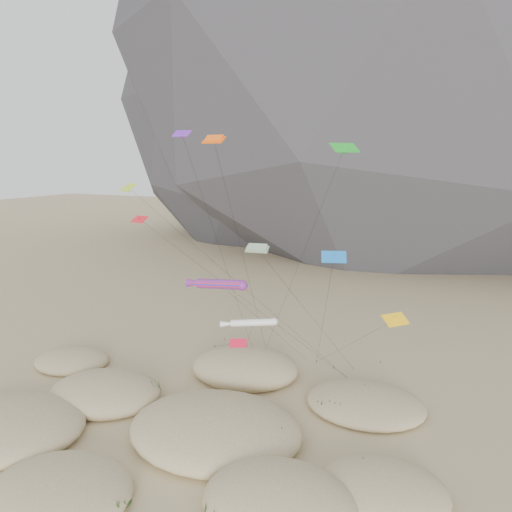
{
  "coord_description": "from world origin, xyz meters",
  "views": [
    {
      "loc": [
        22.59,
        -34.76,
        25.91
      ],
      "look_at": [
        2.4,
        12.0,
        15.86
      ],
      "focal_mm": 35.0,
      "sensor_mm": 36.0,
      "label": 1
    }
  ],
  "objects": [
    {
      "name": "rainbow_tube_kite",
      "position": [
        -0.76,
        9.35,
        13.14
      ],
      "size": [
        8.95,
        15.87,
        13.98
      ],
      "color": "red",
      "rests_on": "ground"
    },
    {
      "name": "dunes",
      "position": [
        -1.8,
        3.51,
        0.73
      ],
      "size": [
        50.65,
        36.89,
        3.89
      ],
      "color": "#CCB789",
      "rests_on": "ground"
    },
    {
      "name": "white_tube_kite",
      "position": [
        2.12,
        11.07,
        8.82
      ],
      "size": [
        8.35,
        11.76,
        9.43
      ],
      "color": "silver",
      "rests_on": "ground"
    },
    {
      "name": "dune_grass",
      "position": [
        -1.3,
        3.84,
        0.83
      ],
      "size": [
        41.46,
        28.37,
        1.49
      ],
      "color": "black",
      "rests_on": "ground"
    },
    {
      "name": "orange_parafoil",
      "position": [
        -2.22,
        11.93,
        27.39
      ],
      "size": [
        2.77,
        12.22,
        28.25
      ],
      "color": "#FF590D",
      "rests_on": "ground"
    },
    {
      "name": "delta_kites",
      "position": [
        3.71,
        9.99,
        19.04
      ],
      "size": [
        31.41,
        19.19,
        28.64
      ],
      "color": "yellow",
      "rests_on": "ground"
    },
    {
      "name": "ground",
      "position": [
        0.0,
        0.0,
        0.0
      ],
      "size": [
        500.0,
        500.0,
        0.0
      ],
      "primitive_type": "plane",
      "color": "#CCB789",
      "rests_on": "ground"
    },
    {
      "name": "multi_parafoil",
      "position": [
        3.01,
        11.22,
        16.68
      ],
      "size": [
        9.08,
        13.03,
        17.33
      ],
      "color": "orange",
      "rests_on": "ground"
    },
    {
      "name": "kite_stakes",
      "position": [
        2.3,
        23.44,
        0.15
      ],
      "size": [
        22.27,
        7.55,
        0.3
      ],
      "color": "#3F2D1E",
      "rests_on": "ground"
    }
  ]
}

